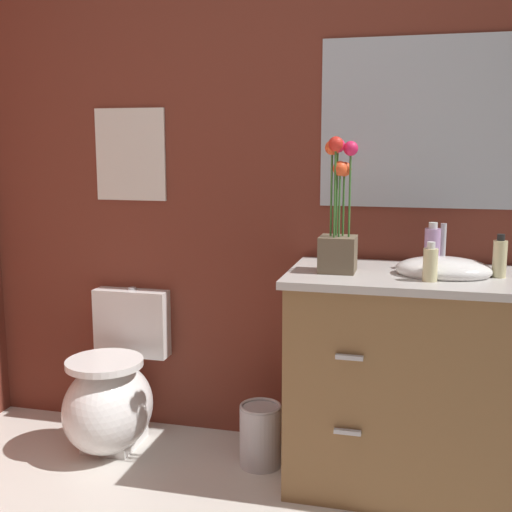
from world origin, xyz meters
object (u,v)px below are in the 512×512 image
vanity_cabinet (407,378)px  wall_poster (130,155)px  toilet (113,394)px  soap_bottle (432,248)px  lotion_bottle (430,264)px  hand_wash_bottle (500,258)px  trash_bin (261,435)px  wall_mirror (417,123)px  flower_vase (338,226)px

vanity_cabinet → wall_poster: size_ratio=2.48×
toilet → soap_bottle: bearing=3.4°
soap_bottle → lotion_bottle: size_ratio=1.30×
toilet → soap_bottle: soap_bottle is taller
hand_wash_bottle → wall_poster: wall_poster is taller
soap_bottle → hand_wash_bottle: soap_bottle is taller
toilet → hand_wash_bottle: size_ratio=4.23×
soap_bottle → trash_bin: soap_bottle is taller
toilet → lotion_bottle: size_ratio=4.78×
hand_wash_bottle → trash_bin: 1.22m
wall_mirror → lotion_bottle: bearing=-80.6°
wall_poster → wall_mirror: (1.29, 0.00, 0.13)m
hand_wash_bottle → wall_poster: size_ratio=0.38×
toilet → trash_bin: bearing=-1.4°
toilet → wall_poster: bearing=90.0°
toilet → hand_wash_bottle: hand_wash_bottle is taller
flower_vase → wall_poster: (-1.02, 0.33, 0.26)m
soap_bottle → hand_wash_bottle: bearing=-22.5°
lotion_bottle → trash_bin: (-0.67, 0.14, -0.80)m
soap_bottle → wall_poster: wall_poster is taller
flower_vase → toilet: bearing=176.6°
toilet → trash_bin: toilet is taller
lotion_bottle → hand_wash_bottle: (0.25, 0.14, 0.01)m
trash_bin → wall_mirror: size_ratio=0.34×
soap_bottle → flower_vase: bearing=-158.3°
trash_bin → wall_poster: bearing=157.8°
flower_vase → soap_bottle: flower_vase is taller
vanity_cabinet → flower_vase: flower_vase is taller
vanity_cabinet → lotion_bottle: vanity_cabinet is taller
trash_bin → wall_poster: (-0.70, 0.28, 1.18)m
wall_poster → soap_bottle: bearing=-7.7°
vanity_cabinet → hand_wash_bottle: size_ratio=6.45×
wall_mirror → vanity_cabinet: bearing=-89.5°
lotion_bottle → wall_mirror: bearing=99.4°
toilet → lotion_bottle: 1.54m
flower_vase → hand_wash_bottle: (0.60, 0.04, -0.11)m
vanity_cabinet → trash_bin: bearing=179.1°
flower_vase → hand_wash_bottle: 0.61m
soap_bottle → hand_wash_bottle: 0.26m
trash_bin → flower_vase: bearing=-7.6°
lotion_bottle → trash_bin: 1.05m
vanity_cabinet → hand_wash_bottle: vanity_cabinet is taller
soap_bottle → lotion_bottle: (-0.01, -0.24, -0.02)m
vanity_cabinet → lotion_bottle: size_ratio=7.29×
trash_bin → wall_poster: 1.40m
vanity_cabinet → hand_wash_bottle: bearing=1.4°
wall_mirror → wall_poster: bearing=180.0°
flower_vase → lotion_bottle: 0.38m
soap_bottle → trash_bin: (-0.68, -0.10, -0.82)m
lotion_bottle → wall_poster: bearing=162.8°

